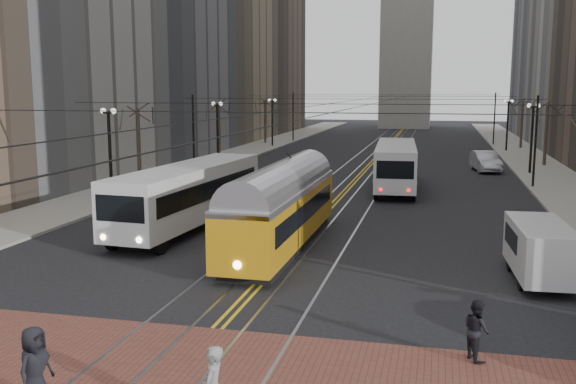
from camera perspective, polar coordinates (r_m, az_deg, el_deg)
The scene contains 18 objects.
ground at distance 20.48m, azimuth -5.39°, elevation -11.03°, with size 260.00×260.00×0.00m, color black.
sidewalk_left at distance 67.02m, azimuth -5.29°, elevation 3.15°, with size 5.00×140.00×0.15m, color gray.
sidewalk_right at distance 64.18m, azimuth 21.05°, elevation 2.31°, with size 5.00×140.00×0.15m, color gray.
crosswalk_band at distance 17.02m, azimuth -9.84°, elevation -15.44°, with size 25.00×6.00×0.01m, color brown.
streetcar_rails at distance 63.89m, azimuth 7.59°, elevation 2.75°, with size 4.80×130.00×0.02m, color gray.
centre_lines at distance 63.89m, azimuth 7.59°, elevation 2.75°, with size 0.42×130.00×0.01m, color gold.
building_left_far at distance 109.68m, azimuth -3.80°, elevation 15.92°, with size 16.00×20.00×40.00m, color brown.
lamp_posts at distance 47.54m, azimuth 5.69°, elevation 3.98°, with size 27.60×57.20×5.60m.
street_trees at distance 53.97m, azimuth 6.61°, elevation 4.58°, with size 31.68×53.28×5.60m.
trolley_wires at distance 53.49m, azimuth 6.58°, elevation 5.59°, with size 25.96×120.00×6.60m.
transit_bus at distance 33.04m, azimuth -8.75°, elevation -0.44°, with size 2.67×12.83×3.21m, color white.
streetcar at distance 28.66m, azimuth -0.57°, elevation -2.03°, with size 2.35×12.68×2.99m, color orange.
rear_bus at distance 46.06m, azimuth 9.55°, elevation 2.23°, with size 2.66×12.24×3.19m, color silver.
cargo_van at distance 25.44m, azimuth 21.48°, elevation -5.06°, with size 1.89×4.90×2.17m, color #BCBCBC.
sedan_grey at distance 45.70m, azimuth 10.34°, elevation 1.02°, with size 1.65×4.11×1.40m, color #3E4045.
sedan_silver at distance 57.97m, azimuth 17.13°, elevation 2.62°, with size 1.82×5.22×1.72m, color #B8B9C0.
pedestrian_a at distance 15.68m, azimuth -21.59°, elevation -14.37°, with size 0.93×0.61×1.91m, color black.
pedestrian_c at distance 17.85m, azimuth 16.42°, elevation -11.67°, with size 0.79×0.61×1.62m, color black.
Camera 1 is at (6.22, -18.19, 7.06)m, focal length 40.00 mm.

